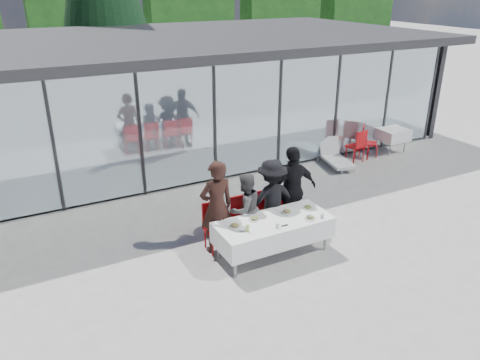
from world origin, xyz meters
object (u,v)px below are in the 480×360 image
plate_b (254,219)px  diner_chair_d (289,206)px  diner_b (245,209)px  plate_extra (310,217)px  diner_c (272,199)px  spare_chair_b (358,145)px  spare_chair_a (366,140)px  diner_chair_b (243,217)px  plate_a (235,226)px  plate_d (308,207)px  folded_eyeglasses (284,225)px  plate_c (287,212)px  dining_table (273,230)px  juice_bottle (248,228)px  lounger (334,156)px  diner_d (292,190)px  spare_table_right (392,134)px  diner_chair_c (269,211)px  diner_chair_a (215,224)px  diner_a (217,207)px

plate_b → diner_chair_d: bearing=26.0°
diner_b → plate_extra: bearing=122.0°
diner_c → spare_chair_b: diner_c is taller
diner_c → spare_chair_a: size_ratio=1.74×
spare_chair_a → diner_chair_b: bearing=-154.5°
plate_a → spare_chair_a: size_ratio=0.24×
plate_a → plate_d: (1.65, 0.00, 0.00)m
diner_chair_b → folded_eyeglasses: size_ratio=6.96×
plate_c → plate_extra: size_ratio=1.00×
dining_table → plate_a: plate_a is taller
juice_bottle → lounger: 5.96m
diner_d → plate_c: size_ratio=8.00×
diner_d → plate_a: 1.73m
diner_c → plate_a: bearing=31.7°
juice_bottle → folded_eyeglasses: bearing=-9.5°
diner_b → diner_chair_b: size_ratio=1.56×
diner_b → juice_bottle: (-0.38, -0.81, 0.06)m
diner_d → spare_chair_a: 5.32m
diner_b → diner_d: 1.14m
diner_d → plate_d: bearing=93.6°
plate_d → diner_chair_b: bearing=150.4°
lounger → juice_bottle: bearing=-143.6°
diner_chair_d → folded_eyeglasses: 1.32m
plate_d → folded_eyeglasses: (-0.80, -0.39, -0.02)m
plate_extra → diner_chair_b: bearing=132.1°
spare_table_right → spare_chair_b: bearing=-170.5°
diner_chair_c → diner_chair_a: bearing=180.0°
plate_d → juice_bottle: (-1.52, -0.27, 0.04)m
diner_chair_d → plate_b: 1.32m
juice_bottle → spare_chair_a: spare_chair_a is taller
plate_extra → juice_bottle: bearing=175.2°
diner_b → spare_chair_b: (5.13, 2.57, -0.22)m
plate_d → spare_table_right: plate_d is taller
diner_a → plate_c: bearing=157.7°
plate_a → spare_chair_a: spare_chair_a is taller
diner_b → plate_extra: size_ratio=6.43×
dining_table → folded_eyeglasses: (0.06, -0.29, 0.22)m
diner_chair_d → spare_chair_b: size_ratio=1.00×
diner_chair_c → spare_chair_a: same height
plate_c → lounger: size_ratio=0.17×
plate_c → diner_chair_b: bearing=137.6°
plate_extra → spare_chair_b: bearing=39.7°
diner_c → diner_chair_c: bearing=-84.3°
diner_a → plate_d: (1.76, -0.55, -0.17)m
diner_chair_b → lounger: diner_chair_b is taller
juice_bottle → spare_chair_a: size_ratio=0.14×
plate_extra → lounger: (3.47, 3.63, -0.52)m
folded_eyeglasses → lounger: (4.06, 3.64, -0.50)m
plate_a → folded_eyeglasses: 0.93m
plate_c → diner_a: bearing=158.5°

